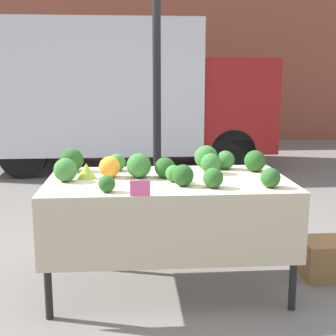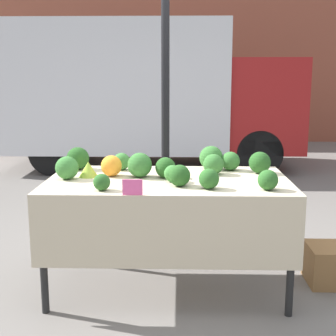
% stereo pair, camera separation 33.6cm
% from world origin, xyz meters
% --- Properties ---
extents(ground_plane, '(40.00, 40.00, 0.00)m').
position_xyz_m(ground_plane, '(0.00, 0.00, 0.00)').
color(ground_plane, slate).
extents(building_facade, '(16.00, 0.60, 4.89)m').
position_xyz_m(building_facade, '(0.00, 8.29, 2.45)').
color(building_facade, brown).
rests_on(building_facade, ground_plane).
extents(tent_pole, '(0.07, 0.07, 2.28)m').
position_xyz_m(tent_pole, '(-0.04, 0.72, 1.14)').
color(tent_pole, black).
rests_on(tent_pole, ground_plane).
extents(parked_truck, '(4.83, 2.07, 2.43)m').
position_xyz_m(parked_truck, '(-0.51, 4.86, 1.30)').
color(parked_truck, silver).
rests_on(parked_truck, ground_plane).
extents(market_table, '(1.74, 0.98, 0.83)m').
position_xyz_m(market_table, '(0.00, -0.07, 0.73)').
color(market_table, beige).
rests_on(market_table, ground_plane).
extents(orange_cauliflower, '(0.16, 0.16, 0.16)m').
position_xyz_m(orange_cauliflower, '(-0.42, 0.08, 0.91)').
color(orange_cauliflower, orange).
rests_on(orange_cauliflower, market_table).
extents(romanesco_head, '(0.14, 0.14, 0.11)m').
position_xyz_m(romanesco_head, '(-0.59, 0.06, 0.89)').
color(romanesco_head, '#93B238').
rests_on(romanesco_head, market_table).
extents(broccoli_head_0, '(0.17, 0.17, 0.17)m').
position_xyz_m(broccoli_head_0, '(0.70, 0.22, 0.91)').
color(broccoli_head_0, '#23511E').
rests_on(broccoli_head_0, market_table).
extents(broccoli_head_1, '(0.15, 0.15, 0.15)m').
position_xyz_m(broccoli_head_1, '(0.48, 0.33, 0.90)').
color(broccoli_head_1, '#336B2D').
rests_on(broccoli_head_1, market_table).
extents(broccoli_head_2, '(0.12, 0.12, 0.12)m').
position_xyz_m(broccoli_head_2, '(0.03, -0.10, 0.89)').
color(broccoli_head_2, '#387533').
rests_on(broccoli_head_2, market_table).
extents(broccoli_head_3, '(0.13, 0.13, 0.13)m').
position_xyz_m(broccoli_head_3, '(0.66, -0.32, 0.90)').
color(broccoli_head_3, '#285B23').
rests_on(broccoli_head_3, market_table).
extents(broccoli_head_4, '(0.14, 0.14, 0.14)m').
position_xyz_m(broccoli_head_4, '(-0.38, 0.32, 0.90)').
color(broccoli_head_4, '#387533').
rests_on(broccoli_head_4, market_table).
extents(broccoli_head_5, '(0.15, 0.15, 0.15)m').
position_xyz_m(broccoli_head_5, '(-0.02, 0.04, 0.90)').
color(broccoli_head_5, '#23511E').
rests_on(broccoli_head_5, market_table).
extents(broccoli_head_6, '(0.14, 0.14, 0.14)m').
position_xyz_m(broccoli_head_6, '(0.28, -0.30, 0.90)').
color(broccoli_head_6, '#285B23').
rests_on(broccoli_head_6, market_table).
extents(broccoli_head_7, '(0.17, 0.17, 0.17)m').
position_xyz_m(broccoli_head_7, '(-0.73, -0.03, 0.91)').
color(broccoli_head_7, '#387533').
rests_on(broccoli_head_7, market_table).
extents(broccoli_head_8, '(0.18, 0.18, 0.18)m').
position_xyz_m(broccoli_head_8, '(-0.72, 0.33, 0.92)').
color(broccoli_head_8, '#23511E').
rests_on(broccoli_head_8, market_table).
extents(broccoli_head_9, '(0.11, 0.11, 0.11)m').
position_xyz_m(broccoli_head_9, '(-0.42, -0.36, 0.88)').
color(broccoli_head_9, '#285B23').
rests_on(broccoli_head_9, market_table).
extents(broccoli_head_10, '(0.16, 0.16, 0.16)m').
position_xyz_m(broccoli_head_10, '(0.34, 0.16, 0.91)').
color(broccoli_head_10, '#336B2D').
rests_on(broccoli_head_10, market_table).
extents(broccoli_head_11, '(0.18, 0.18, 0.18)m').
position_xyz_m(broccoli_head_11, '(-0.21, 0.06, 0.92)').
color(broccoli_head_11, '#336B2D').
rests_on(broccoli_head_11, market_table).
extents(broccoli_head_12, '(0.19, 0.19, 0.19)m').
position_xyz_m(broccoli_head_12, '(0.33, 0.37, 0.92)').
color(broccoli_head_12, '#336B2D').
rests_on(broccoli_head_12, market_table).
extents(broccoli_head_13, '(0.15, 0.15, 0.15)m').
position_xyz_m(broccoli_head_13, '(0.08, -0.23, 0.90)').
color(broccoli_head_13, '#23511E').
rests_on(broccoli_head_13, market_table).
extents(price_sign, '(0.13, 0.01, 0.10)m').
position_xyz_m(price_sign, '(-0.21, -0.48, 0.88)').
color(price_sign, '#F45B9E').
rests_on(price_sign, market_table).
extents(produce_crate, '(0.40, 0.35, 0.29)m').
position_xyz_m(produce_crate, '(1.27, 0.09, 0.15)').
color(produce_crate, olive).
rests_on(produce_crate, ground_plane).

